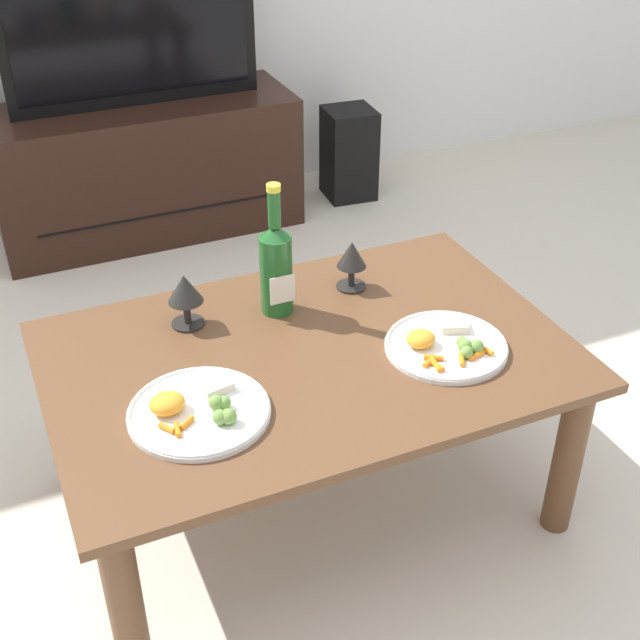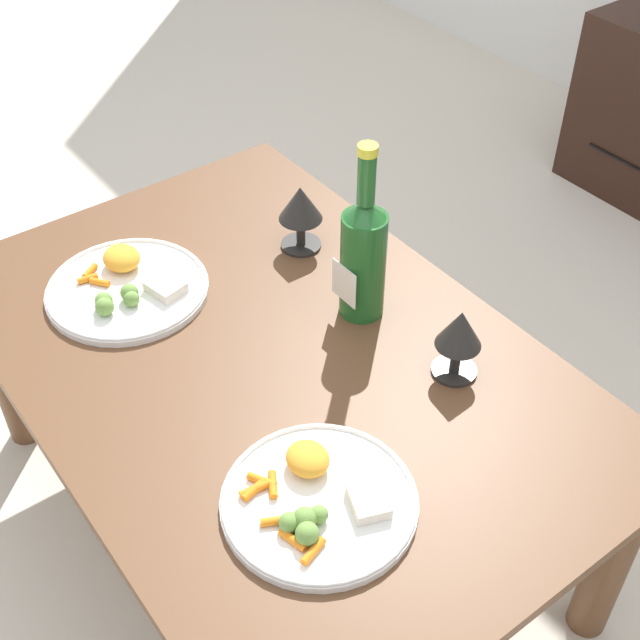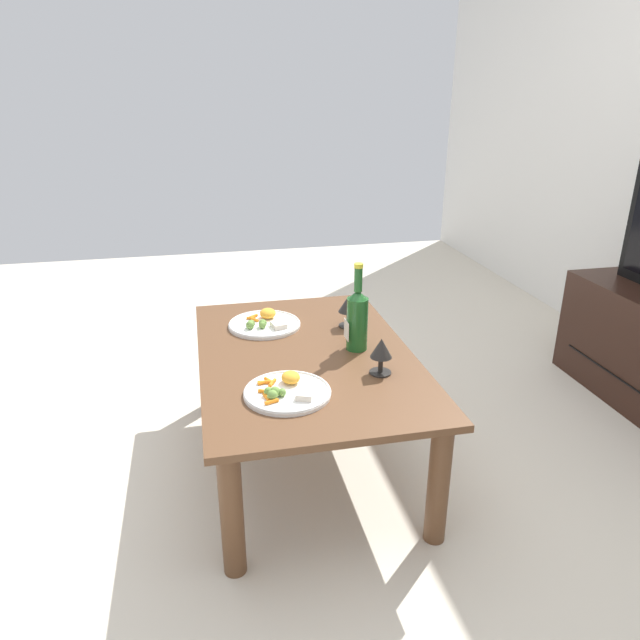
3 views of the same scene
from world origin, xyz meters
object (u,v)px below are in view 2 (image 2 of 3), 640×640
goblet_left (300,207)px  goblet_right (459,333)px  dinner_plate_right (318,499)px  dinner_plate_left (127,286)px  dining_table (272,386)px  wine_bottle (362,252)px

goblet_left → goblet_right: 0.43m
goblet_left → dinner_plate_right: (0.51, -0.34, -0.08)m
goblet_right → dinner_plate_left: size_ratio=0.44×
dinner_plate_right → goblet_right: bearing=103.1°
dining_table → goblet_left: goblet_left is taller
dining_table → goblet_left: (-0.22, 0.22, 0.17)m
goblet_right → dinner_plate_left: (-0.51, -0.34, -0.07)m
goblet_left → goblet_right: size_ratio=1.04×
goblet_left → dinner_plate_left: (-0.08, -0.34, -0.08)m
wine_bottle → goblet_left: (-0.22, 0.03, -0.04)m
wine_bottle → goblet_right: 0.22m
goblet_right → dinner_plate_left: goblet_right is taller
dining_table → dinner_plate_left: dinner_plate_left is taller
goblet_right → dinner_plate_right: goblet_right is taller
dining_table → goblet_right: 0.35m
wine_bottle → goblet_right: bearing=6.8°
wine_bottle → goblet_left: bearing=173.2°
wine_bottle → goblet_left: wine_bottle is taller
goblet_left → dinner_plate_right: goblet_left is taller
dinner_plate_left → dinner_plate_right: bearing=-0.2°
wine_bottle → goblet_right: wine_bottle is taller
goblet_left → dinner_plate_left: 0.35m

